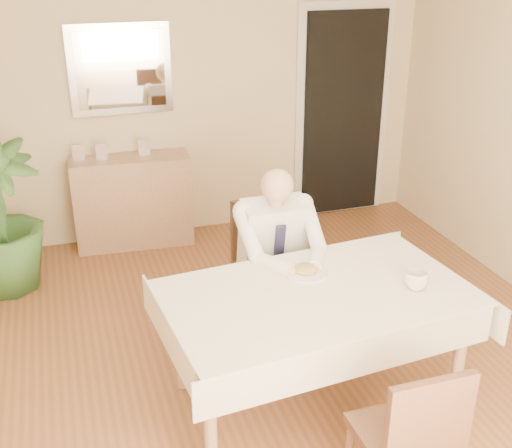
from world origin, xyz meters
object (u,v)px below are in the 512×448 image
object	(u,v)px
dining_table	(317,305)
chair_far	(267,258)
sideboard	(133,201)
seated_man	(281,256)
coffee_mug	(416,280)
chair_near	(413,435)

from	to	relation	value
dining_table	chair_far	bearing A→B (deg)	84.55
dining_table	sideboard	bearing A→B (deg)	100.12
chair_far	sideboard	distance (m)	1.80
chair_far	seated_man	distance (m)	0.33
dining_table	coffee_mug	size ratio (longest dim) A/B	13.81
dining_table	coffee_mug	xyz separation A→B (m)	(0.54, -0.13, 0.14)
chair_far	seated_man	size ratio (longest dim) A/B	0.75
dining_table	sideboard	distance (m)	2.65
dining_table	chair_near	distance (m)	0.94
chair_near	seated_man	world-z (taller)	seated_man
chair_near	seated_man	bearing A→B (deg)	93.24
sideboard	coffee_mug	bearing A→B (deg)	-60.98
seated_man	dining_table	bearing A→B (deg)	-90.00
chair_far	sideboard	size ratio (longest dim) A/B	0.91
chair_near	dining_table	bearing A→B (deg)	95.52
chair_far	sideboard	xyz separation A→B (m)	(-0.71, 1.65, -0.12)
chair_far	coffee_mug	world-z (taller)	chair_far
dining_table	seated_man	size ratio (longest dim) A/B	1.45
dining_table	seated_man	bearing A→B (deg)	84.55
coffee_mug	sideboard	bearing A→B (deg)	115.02
chair_near	seated_man	size ratio (longest dim) A/B	0.71
sideboard	chair_near	bearing A→B (deg)	-72.97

